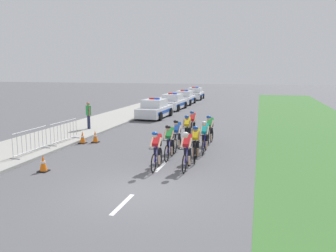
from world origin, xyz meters
name	(u,v)px	position (x,y,z in m)	size (l,w,h in m)	color
ground_plane	(136,191)	(0.00, 0.00, 0.00)	(160.00, 160.00, 0.00)	#56565B
sidewalk_slab	(109,119)	(-7.28, 14.00, 0.06)	(3.82, 60.00, 0.12)	#A3A099
kerb_edge	(132,120)	(-5.46, 14.00, 0.07)	(0.16, 60.00, 0.13)	#9E9E99
grass_verge	(313,128)	(7.13, 14.00, 0.00)	(7.00, 60.00, 0.01)	#3D7033
lane_markings_centre	(183,145)	(0.00, 6.91, 0.00)	(0.14, 17.60, 0.01)	white
cyclist_lead	(157,149)	(-0.06, 2.50, 0.79)	(0.43, 1.72, 1.56)	black
cyclist_second	(187,150)	(1.08, 2.73, 0.79)	(0.42, 1.72, 1.56)	black
cyclist_third	(169,141)	(0.03, 4.07, 0.79)	(0.42, 1.72, 1.56)	black
cyclist_fourth	(196,143)	(1.16, 4.11, 0.79)	(0.45, 1.72, 1.56)	black
cyclist_fifth	(177,135)	(0.02, 5.55, 0.79)	(0.42, 1.72, 1.56)	black
cyclist_sixth	(205,136)	(1.31, 5.58, 0.79)	(0.42, 1.72, 1.56)	black
cyclist_seventh	(187,129)	(0.14, 7.32, 0.79)	(0.44, 1.72, 1.56)	black
cyclist_eighth	(210,129)	(1.26, 7.50, 0.79)	(0.44, 1.72, 1.56)	black
cyclist_ninth	(192,123)	(0.06, 9.14, 0.79)	(0.43, 1.72, 1.56)	black
police_car_nearest	(155,109)	(-4.33, 16.15, 0.68)	(2.11, 4.46, 1.59)	silver
police_car_second	(173,102)	(-4.33, 22.03, 0.68)	(2.11, 4.46, 1.59)	silver
police_car_third	(184,98)	(-4.33, 27.30, 0.68)	(2.03, 4.42, 1.59)	silver
police_car_furthest	(195,94)	(-4.32, 33.81, 0.68)	(2.13, 4.47, 1.59)	silver
crowd_barrier_front	(31,142)	(-6.07, 3.06, 0.65)	(0.52, 2.32, 1.07)	#B7BABF
crowd_barrier_middle	(64,132)	(-5.97, 5.63, 0.65)	(0.57, 2.32, 1.07)	#B7BABF
traffic_cone_near	(95,137)	(-4.60, 6.37, 0.31)	(0.36, 0.36, 0.64)	black
traffic_cone_mid	(82,138)	(-5.14, 6.00, 0.31)	(0.36, 0.36, 0.64)	black
traffic_cone_far	(43,163)	(-4.11, 1.12, 0.31)	(0.36, 0.36, 0.64)	black
spectator_closest	(88,113)	(-6.65, 9.56, 1.08)	(0.43, 0.42, 1.68)	#23284C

